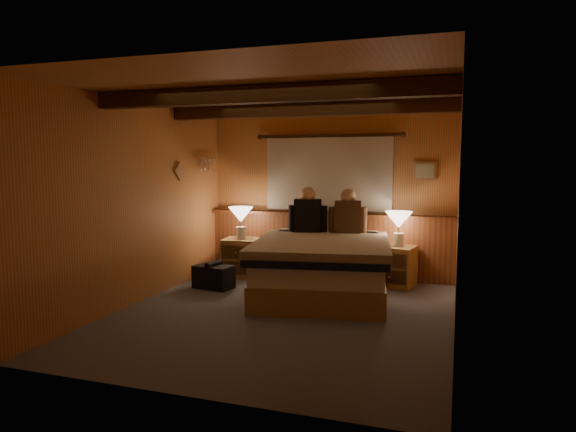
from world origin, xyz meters
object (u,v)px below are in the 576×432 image
at_px(duffel_bag, 214,276).
at_px(nightstand_right, 395,266).
at_px(bed, 323,266).
at_px(nightstand_left, 241,258).
at_px(lamp_right, 399,222).
at_px(lamp_left, 241,217).
at_px(person_right, 348,215).
at_px(person_left, 308,213).

bearing_deg(duffel_bag, nightstand_right, 30.86).
relative_size(bed, nightstand_right, 4.07).
xyz_separation_m(nightstand_left, duffel_bag, (-0.07, -0.77, -0.12)).
xyz_separation_m(nightstand_right, lamp_right, (0.03, -0.00, 0.60)).
xyz_separation_m(lamp_left, duffel_bag, (-0.08, -0.75, -0.73)).
xyz_separation_m(nightstand_left, person_right, (1.57, 0.04, 0.68)).
bearing_deg(bed, lamp_left, 145.79).
xyz_separation_m(nightstand_right, person_right, (-0.64, -0.11, 0.69)).
bearing_deg(nightstand_right, lamp_left, -164.54).
relative_size(nightstand_left, person_left, 0.86).
bearing_deg(lamp_right, nightstand_left, -176.50).
bearing_deg(lamp_right, person_left, -171.50).
distance_m(nightstand_left, lamp_right, 2.32).
height_order(nightstand_right, person_left, person_left).
relative_size(person_right, duffel_bag, 1.16).
relative_size(lamp_left, lamp_right, 0.99).
relative_size(nightstand_left, nightstand_right, 0.98).
bearing_deg(lamp_left, lamp_right, 4.09).
xyz_separation_m(lamp_right, person_right, (-0.67, -0.10, 0.08)).
distance_m(nightstand_left, nightstand_right, 2.22).
bearing_deg(person_left, duffel_bag, -157.23).
distance_m(nightstand_left, person_left, 1.23).
bearing_deg(person_right, person_left, 179.08).
bearing_deg(nightstand_right, bed, -123.80).
bearing_deg(person_right, nightstand_right, -0.12).
xyz_separation_m(person_left, person_right, (0.55, 0.08, -0.01)).
xyz_separation_m(bed, person_right, (0.17, 0.71, 0.59)).
height_order(nightstand_right, duffel_bag, nightstand_right).
height_order(nightstand_right, lamp_right, lamp_right).
height_order(lamp_right, person_left, person_left).
distance_m(nightstand_right, lamp_right, 0.60).
bearing_deg(nightstand_right, nightstand_left, -165.15).
height_order(nightstand_left, duffel_bag, nightstand_left).
bearing_deg(bed, nightstand_right, 35.64).
xyz_separation_m(lamp_left, lamp_right, (2.24, 0.16, -0.01)).
height_order(bed, person_left, person_left).
distance_m(bed, nightstand_left, 1.56).
relative_size(nightstand_right, person_right, 0.90).
bearing_deg(lamp_left, duffel_bag, -95.73).
bearing_deg(bed, duffel_bag, 174.61).
distance_m(person_left, duffel_bag, 1.54).
bearing_deg(duffel_bag, person_right, 35.28).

